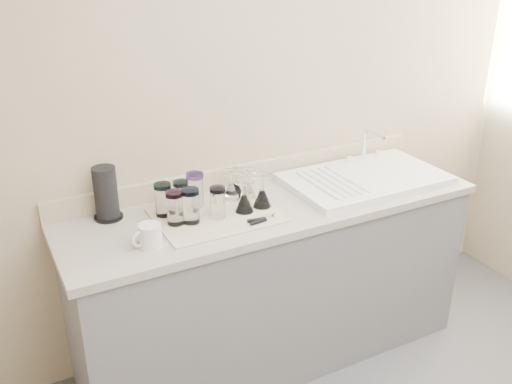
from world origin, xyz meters
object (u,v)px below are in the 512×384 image
goblet_front_right (262,196)px  can_opener (262,220)px  tumbler_teal (163,199)px  paper_towel_roll (106,194)px  goblet_back_left (231,190)px  white_mug (149,236)px  tumbler_lavender (218,202)px  tumbler_purple (195,190)px  sink_unit (365,178)px  tumbler_magenta (175,208)px  tumbler_cyan (181,196)px  goblet_front_left (244,201)px  tumbler_blue (191,206)px  goblet_extra (236,187)px  goblet_back_right (248,188)px

goblet_front_right → can_opener: bearing=-117.6°
tumbler_teal → can_opener: 0.46m
can_opener → paper_towel_roll: 0.71m
goblet_back_left → white_mug: bearing=-153.5°
paper_towel_roll → tumbler_lavender: bearing=-28.1°
tumbler_purple → white_mug: size_ratio=1.16×
sink_unit → tumbler_magenta: 1.05m
tumbler_lavender → goblet_front_right: size_ratio=0.92×
goblet_front_right → white_mug: bearing=-169.8°
tumbler_cyan → goblet_front_left: 0.29m
tumbler_blue → goblet_extra: bearing=28.5°
tumbler_cyan → goblet_back_left: (0.25, -0.00, -0.02)m
goblet_front_left → white_mug: 0.49m
tumbler_magenta → tumbler_lavender: size_ratio=1.07×
tumbler_cyan → goblet_extra: tumbler_cyan is taller
tumbler_magenta → white_mug: (-0.16, -0.13, -0.04)m
can_opener → white_mug: 0.51m
goblet_back_left → can_opener: goblet_back_left is taller
goblet_front_right → goblet_back_left: bearing=124.8°
tumbler_blue → goblet_front_left: (0.26, -0.01, -0.03)m
goblet_front_right → paper_towel_roll: size_ratio=0.64×
tumbler_lavender → goblet_back_right: tumbler_lavender is taller
tumbler_teal → goblet_back_left: bearing=1.9°
tumbler_teal → goblet_back_right: bearing=-0.2°
tumbler_blue → tumbler_lavender: bearing=-3.4°
goblet_front_left → tumbler_blue: bearing=177.5°
tumbler_teal → tumbler_magenta: same height
tumbler_cyan → tumbler_purple: bearing=8.1°
goblet_back_left → white_mug: goblet_back_left is taller
white_mug → goblet_front_left: bearing=11.2°
sink_unit → white_mug: size_ratio=5.80×
goblet_back_left → goblet_back_right: goblet_back_left is taller
sink_unit → tumbler_cyan: bearing=173.5°
tumbler_lavender → goblet_back_left: bearing=47.1°
goblet_back_left → goblet_back_right: size_ratio=1.04×
tumbler_magenta → goblet_back_left: (0.33, 0.12, -0.03)m
tumbler_lavender → can_opener: bearing=-40.5°
sink_unit → goblet_back_left: 0.73m
sink_unit → tumbler_blue: (-0.98, -0.03, 0.07)m
can_opener → goblet_extra: bearing=86.9°
white_mug → goblet_back_left: bearing=26.5°
tumbler_cyan → can_opener: tumbler_cyan is taller
tumbler_cyan → goblet_front_right: 0.38m
goblet_back_right → white_mug: size_ratio=1.01×
tumbler_magenta → goblet_back_right: tumbler_magenta is taller
tumbler_purple → white_mug: 0.40m
tumbler_magenta → goblet_front_right: goblet_front_right is taller
goblet_extra → goblet_front_left: bearing=-103.5°
sink_unit → paper_towel_roll: bearing=171.2°
goblet_extra → tumbler_blue: bearing=-151.5°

